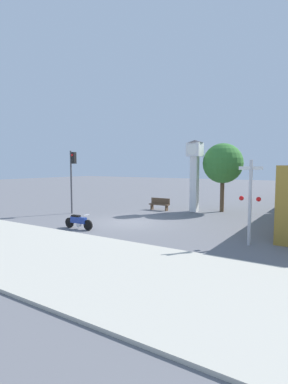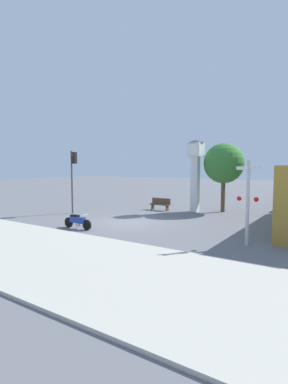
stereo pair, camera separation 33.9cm
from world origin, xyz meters
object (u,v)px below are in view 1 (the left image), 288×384
(traffic_light, at_px, (72,171))
(street_tree, at_px, (223,164))
(motorcycle, at_px, (78,222))
(clock_tower, at_px, (195,165))
(railroad_crossing_signal, at_px, (250,199))
(bench, at_px, (160,204))

(traffic_light, bearing_deg, street_tree, 37.62)
(motorcycle, bearing_deg, clock_tower, 71.16)
(traffic_light, relative_size, railroad_crossing_signal, 1.22)
(street_tree, relative_size, bench, 3.14)
(motorcycle, height_order, bench, bench)
(motorcycle, relative_size, bench, 1.18)
(clock_tower, bearing_deg, traffic_light, -140.95)
(traffic_light, bearing_deg, railroad_crossing_signal, -8.94)
(motorcycle, distance_m, railroad_crossing_signal, 8.80)
(railroad_crossing_signal, bearing_deg, traffic_light, 171.06)
(clock_tower, height_order, traffic_light, clock_tower)
(clock_tower, xyz_separation_m, railroad_crossing_signal, (5.76, -7.52, -1.47))
(railroad_crossing_signal, height_order, bench, railroad_crossing_signal)
(clock_tower, distance_m, street_tree, 2.05)
(clock_tower, distance_m, traffic_light, 8.80)
(street_tree, height_order, bench, street_tree)
(railroad_crossing_signal, relative_size, bench, 2.27)
(motorcycle, distance_m, bench, 8.31)
(motorcycle, distance_m, street_tree, 11.54)
(railroad_crossing_signal, bearing_deg, clock_tower, 127.45)
(clock_tower, distance_m, bench, 3.95)
(motorcycle, bearing_deg, bench, 86.24)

